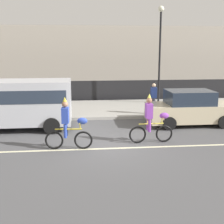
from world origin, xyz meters
The scene contains 11 objects.
ground_plane centered at (0.00, 0.00, 0.00)m, with size 80.00×80.00×0.00m, color #4C4C4F.
road_centre_line centered at (0.00, -0.50, 0.00)m, with size 36.00×0.14×0.01m, color beige.
sidewalk_curb centered at (0.00, 6.50, 0.07)m, with size 60.00×5.00×0.15m, color #9E9B93.
fence_line centered at (0.00, 9.40, 0.70)m, with size 40.00×0.08×1.40m, color black.
building_backdrop centered at (-0.66, 18.00, 2.63)m, with size 28.00×8.00×5.26m, color #B2A899.
parade_cyclist_cobalt centered at (-1.36, -0.41, 0.84)m, with size 1.72×0.50×1.92m.
parade_cyclist_purple centered at (1.78, 0.06, 0.84)m, with size 1.72×0.50×1.92m.
parked_van_silver centered at (-3.78, 2.70, 1.28)m, with size 5.00×2.22×2.18m.
parked_car_beige centered at (4.24, 2.63, 0.78)m, with size 4.10×1.92×1.64m.
street_lamp_post centered at (3.99, 7.72, 3.99)m, with size 0.36×0.36×5.86m.
pedestrian_onlooker centered at (2.89, 4.48, 1.01)m, with size 0.32×0.20×1.62m.
Camera 1 is at (-0.93, -11.30, 3.68)m, focal length 50.00 mm.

